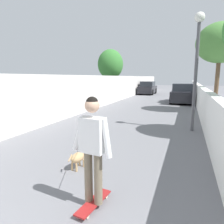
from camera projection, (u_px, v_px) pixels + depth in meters
The scene contains 11 objects.
ground_plane at pixel (149, 107), 14.09m from camera, with size 80.00×80.00×0.00m, color slate.
wall_left at pixel (94, 92), 13.18m from camera, with size 48.00×0.30×2.16m, color silver.
fence_right at pixel (202, 101), 10.99m from camera, with size 48.00×0.30×1.48m, color white.
tree_right_mid at pixel (220, 43), 11.12m from camera, with size 2.59×2.59×5.03m.
tree_left_far at pixel (110, 64), 19.80m from camera, with size 2.50×2.50×4.73m.
lamp_post at pixel (197, 52), 7.29m from camera, with size 0.36×0.36×4.31m.
skateboard at pixel (94, 202), 3.21m from camera, with size 0.82×0.30×0.08m.
person_skateboarder at pixel (93, 142), 3.04m from camera, with size 0.27×0.72×1.68m.
dog at pixel (79, 157), 4.54m from camera, with size 1.45×1.06×1.06m.
car_near at pixel (182, 94), 16.23m from camera, with size 3.96×1.80×1.54m.
car_far at pixel (148, 88), 24.49m from camera, with size 4.09×1.80×1.54m.
Camera 1 is at (0.03, -2.45, 2.04)m, focal length 32.26 mm.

